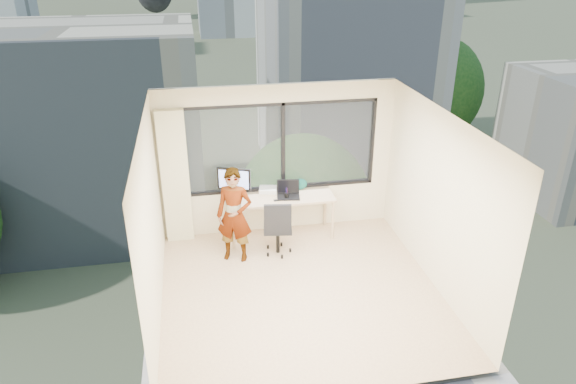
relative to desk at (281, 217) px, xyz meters
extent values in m
cube|color=#D0B587|center=(0.00, -1.66, -0.38)|extent=(4.00, 4.00, 0.01)
cube|color=white|center=(0.00, -1.66, 2.23)|extent=(4.00, 4.00, 0.01)
cube|color=beige|center=(0.00, -3.66, 0.93)|extent=(4.00, 0.01, 2.60)
cube|color=beige|center=(-2.00, -1.66, 0.93)|extent=(0.01, 4.00, 2.60)
cube|color=beige|center=(2.00, -1.66, 0.93)|extent=(0.01, 4.00, 2.60)
cube|color=beige|center=(-1.72, 0.22, 0.77)|extent=(0.45, 0.14, 2.30)
cube|color=#C9AE87|center=(0.00, 0.00, 0.00)|extent=(1.80, 0.60, 0.75)
imported|color=#2D2D33|center=(-0.84, -0.57, 0.40)|extent=(0.66, 0.54, 1.56)
cube|color=white|center=(-0.18, 0.26, 0.41)|extent=(0.34, 0.30, 0.07)
cube|color=black|center=(-0.09, -0.12, 0.38)|extent=(0.11, 0.05, 0.01)
cylinder|color=black|center=(0.09, -0.06, 0.42)|extent=(0.08, 0.08, 0.09)
ellipsoid|color=#0B4437|center=(0.37, 0.24, 0.48)|extent=(0.27, 0.14, 0.20)
cube|color=#515B3D|center=(0.00, 118.34, -14.38)|extent=(400.00, 400.00, 0.04)
cube|color=beige|center=(-9.00, 28.34, -7.38)|extent=(16.00, 12.00, 14.00)
cube|color=white|center=(12.00, 36.34, -6.38)|extent=(14.00, 13.00, 16.00)
camera|label=1|loc=(-1.34, -7.84, 4.22)|focal=32.61mm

